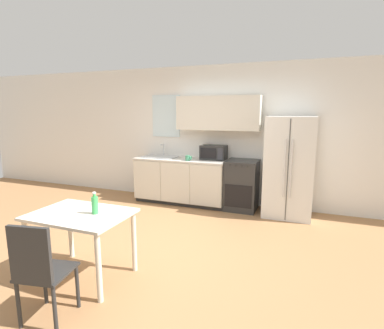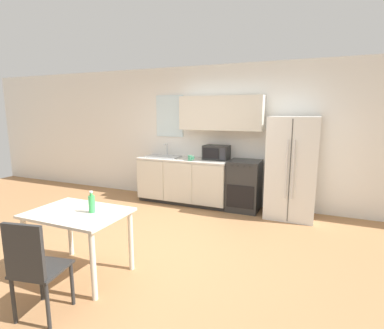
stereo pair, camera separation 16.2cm
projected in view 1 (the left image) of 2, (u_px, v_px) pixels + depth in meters
ground_plane at (159, 243)px, 4.19m from camera, size 12.00×12.00×0.00m
wall_back at (210, 132)px, 5.94m from camera, size 12.00×0.38×2.70m
kitchen_counter at (182, 180)px, 6.00m from camera, size 1.86×0.65×0.90m
oven_range at (242, 185)px, 5.58m from camera, size 0.57×0.60×0.93m
refrigerator at (289, 167)px, 5.18m from camera, size 0.81×0.72×1.74m
kitchen_sink at (160, 156)px, 6.09m from camera, size 0.66×0.41×0.26m
microwave at (214, 152)px, 5.78m from camera, size 0.49×0.32×0.28m
coffee_mug at (188, 158)px, 5.67m from camera, size 0.12×0.09×0.10m
dining_table at (81, 223)px, 3.26m from camera, size 1.05×0.75×0.74m
dining_chair_near at (39, 267)px, 2.51m from camera, size 0.47×0.47×0.93m
drink_bottle at (95, 205)px, 3.20m from camera, size 0.07×0.07×0.24m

